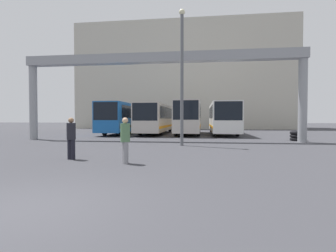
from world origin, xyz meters
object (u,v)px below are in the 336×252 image
tire_stack (297,136)px  lamp_post (182,72)px  bus_slot_1 (157,117)px  pedestrian_mid_left (71,137)px  bus_slot_2 (189,116)px  bus_slot_3 (223,117)px  pedestrian_near_center (125,139)px  bus_slot_0 (125,117)px

tire_stack → lamp_post: 10.41m
tire_stack → bus_slot_1: bearing=147.1°
pedestrian_mid_left → tire_stack: size_ratio=1.64×
tire_stack → bus_slot_2: bearing=141.2°
pedestrian_mid_left → tire_stack: bearing=-124.4°
bus_slot_1 → bus_slot_3: (7.20, 0.16, 0.04)m
pedestrian_near_center → pedestrian_mid_left: size_ratio=1.00×
bus_slot_1 → tire_stack: size_ratio=11.57×
bus_slot_1 → lamp_post: bearing=-73.2°
bus_slot_1 → pedestrian_mid_left: bearing=-90.8°
bus_slot_1 → bus_slot_3: bearing=1.3°
bus_slot_1 → pedestrian_near_center: (2.23, -19.21, -0.92)m
bus_slot_2 → pedestrian_mid_left: bearing=-102.3°
bus_slot_3 → bus_slot_0: bearing=-178.4°
bus_slot_2 → lamp_post: bearing=-89.1°
bus_slot_0 → lamp_post: (7.38, -12.35, 2.64)m
bus_slot_2 → tire_stack: (8.50, -6.84, -1.56)m
pedestrian_near_center → tire_stack: pedestrian_near_center is taller
bus_slot_1 → bus_slot_3: size_ratio=0.97×
pedestrian_near_center → lamp_post: lamp_post is taller
bus_slot_2 → bus_slot_3: bearing=17.5°
pedestrian_near_center → tire_stack: size_ratio=1.63×
pedestrian_mid_left → bus_slot_1: bearing=-76.1°
pedestrian_mid_left → tire_stack: (12.34, 10.71, -0.54)m
lamp_post → pedestrian_mid_left: bearing=-123.7°
bus_slot_3 → pedestrian_mid_left: size_ratio=7.26×
bus_slot_1 → lamp_post: lamp_post is taller
bus_slot_1 → pedestrian_near_center: bearing=-83.4°
bus_slot_1 → pedestrian_near_center: bus_slot_1 is taller
bus_slot_2 → tire_stack: bearing=-38.8°
bus_slot_0 → bus_slot_1: 3.60m
pedestrian_near_center → tire_stack: (9.87, 11.39, -0.54)m
tire_stack → lamp_post: (-8.32, -4.68, 4.16)m
bus_slot_3 → pedestrian_near_center: size_ratio=7.27×
bus_slot_0 → bus_slot_2: (7.20, -0.83, 0.05)m
pedestrian_near_center → bus_slot_1: bearing=-25.2°
tire_stack → pedestrian_near_center: bearing=-130.9°
bus_slot_1 → bus_slot_0: bearing=-177.7°
bus_slot_2 → pedestrian_mid_left: bus_slot_2 is taller
bus_slot_0 → bus_slot_1: bearing=2.3°
bus_slot_0 → bus_slot_3: size_ratio=0.95×
pedestrian_mid_left → bus_slot_0: bearing=-65.0°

